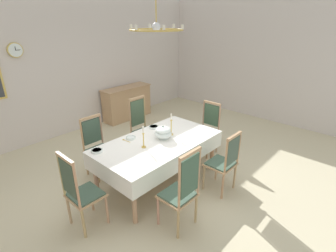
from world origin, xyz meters
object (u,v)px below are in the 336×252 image
Objects in this scene: sideboard at (127,103)px; spoon_secondary at (124,140)px; bowl_near_left at (154,127)px; candlestick_east at (171,126)px; chair_head_east at (207,127)px; mounted_clock at (15,50)px; bowl_near_right at (131,138)px; chair_north_b at (142,126)px; candlestick_west at (143,139)px; chair_head_west at (80,191)px; spoon_primary at (157,125)px; chandelier at (156,29)px; soup_tureen at (163,132)px; chair_south_a at (182,190)px; chair_south_b at (224,161)px; dining_table at (158,145)px; bowl_far_left at (97,151)px.

spoon_secondary is at bearing 50.55° from sideboard.
spoon_secondary is at bearing -179.12° from bowl_near_left.
candlestick_east is 2.21× the size of bowl_near_left.
mounted_clock reaches higher than chair_head_east.
bowl_near_right is 0.12m from spoon_secondary.
candlestick_west is at bearing 49.57° from chair_north_b.
chair_head_west is 1.19m from candlestick_west.
chair_head_west is 1.97m from spoon_primary.
chair_north_b reaches higher than bowl_near_left.
candlestick_east is 1.61m from chandelier.
sideboard is 3.86m from chandelier.
soup_tureen is (1.58, 0.00, 0.31)m from chair_head_west.
spoon_secondary is at bearing 139.35° from soup_tureen.
chair_north_b reaches higher than sideboard.
soup_tureen is (-0.39, -0.98, 0.29)m from chair_north_b.
soup_tureen is at bearing -46.32° from bowl_near_right.
chandelier reaches higher than spoon_secondary.
chair_south_a reaches higher than candlestick_west.
chandelier is (0.37, -0.42, 1.73)m from spoon_secondary.
chair_head_east is at bearing 133.87° from chair_north_b.
chair_head_west is at bearing -180.00° from candlestick_east.
chair_head_west is at bearing 153.74° from chair_south_b.
chair_south_a reaches higher than spoon_primary.
sideboard reaches higher than spoon_secondary.
bowl_near_right is 3.04m from mounted_clock.
candlestick_west reaches higher than dining_table.
candlestick_west is (-1.78, -0.00, 0.36)m from chair_head_east.
dining_table is 0.55m from bowl_near_left.
bowl_far_left is at bearing 103.63° from chair_south_a.
dining_table is 1.00m from bowl_far_left.
spoon_secondary is at bearing 32.33° from chair_north_b.
candlestick_east is at bearing -18.83° from bowl_far_left.
sideboard is at bearing 60.35° from dining_table.
dining_table is 1.46m from chair_head_west.
chair_head_west is 6.44× the size of spoon_secondary.
chair_head_east is at bearing -52.77° from mounted_clock.
chair_south_a is at bearing -103.76° from spoon_secondary.
chair_head_east is 2.44m from chandelier.
dining_table is 11.94× the size of spoon_primary.
chandelier reaches higher than sideboard.
chair_south_a is at bearing 42.32° from chair_head_west.
chair_head_east is (2.02, 0.98, -0.04)m from chair_south_a.
bowl_far_left is 1.35m from spoon_primary.
chair_south_a is 1.06m from candlestick_west.
candlestick_east is at bearing -37.13° from spoon_secondary.
chair_south_a is at bearing -122.16° from bowl_near_left.
soup_tureen is at bearing -114.28° from spoon_primary.
sideboard reaches higher than dining_table.
bowl_far_left is 0.59× the size of mounted_clock.
chair_south_a is at bearing 60.27° from sideboard.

